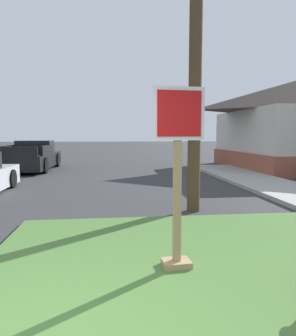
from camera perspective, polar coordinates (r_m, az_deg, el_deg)
name	(u,v)px	position (r m, az deg, el deg)	size (l,w,h in m)	color
grass_corner_patch	(201,259)	(4.68, 9.52, -15.96)	(5.95, 4.41, 0.08)	#477033
stop_sign	(178,184)	(3.98, 5.39, -2.96)	(0.65, 0.31, 2.29)	#A3845B
manhole_cover	(120,249)	(5.09, -5.11, -14.43)	(0.70, 0.70, 0.02)	black
pickup_truck_black	(33,158)	(17.00, -20.24, 1.76)	(2.16, 5.14, 1.48)	black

